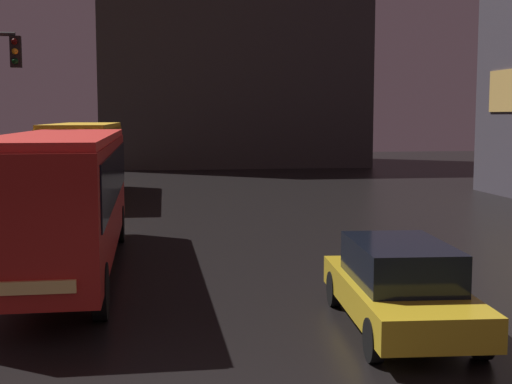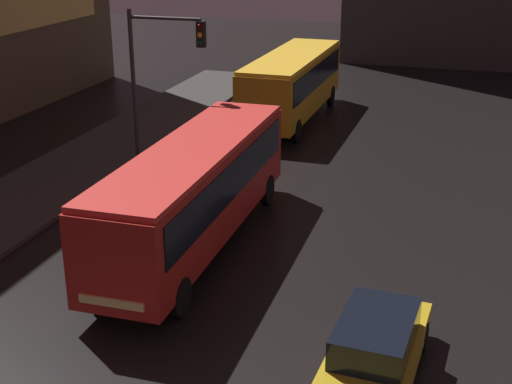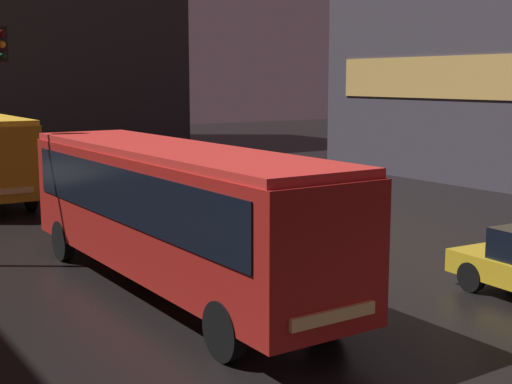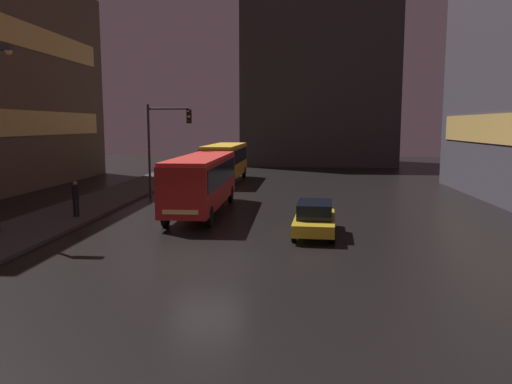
# 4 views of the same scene
# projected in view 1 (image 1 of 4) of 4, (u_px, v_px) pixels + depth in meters

# --- Properties ---
(building_far_backdrop) EXTENTS (18.07, 12.00, 18.51)m
(building_far_backdrop) POSITION_uv_depth(u_px,v_px,m) (229.00, 35.00, 51.44)
(building_far_backdrop) COLOR #383333
(building_far_backdrop) RESTS_ON ground
(bus_near) EXTENTS (2.42, 10.64, 3.11)m
(bus_near) POSITION_uv_depth(u_px,v_px,m) (62.00, 188.00, 15.72)
(bus_near) COLOR #AD1E19
(bus_near) RESTS_ON ground
(bus_far) EXTENTS (2.70, 10.01, 3.16)m
(bus_far) POSITION_uv_depth(u_px,v_px,m) (85.00, 152.00, 30.13)
(bus_far) COLOR orange
(bus_far) RESTS_ON ground
(car_taxi) EXTENTS (2.02, 4.54, 1.45)m
(car_taxi) POSITION_uv_depth(u_px,v_px,m) (399.00, 285.00, 11.67)
(car_taxi) COLOR gold
(car_taxi) RESTS_ON ground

